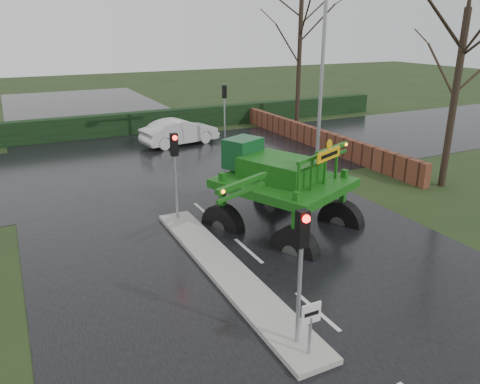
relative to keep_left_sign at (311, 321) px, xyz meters
name	(u,v)px	position (x,y,z in m)	size (l,w,h in m)	color
ground	(317,312)	(1.30, 1.50, -1.06)	(140.00, 140.00, 0.00)	black
road_main	(187,197)	(1.30, 11.50, -1.05)	(14.00, 80.00, 0.02)	black
road_cross	(149,163)	(1.30, 17.50, -1.05)	(80.00, 12.00, 0.02)	black
median_island	(226,270)	(0.00, 4.50, -0.97)	(1.20, 10.00, 0.16)	gray
hedge_row	(116,125)	(1.30, 25.50, -0.31)	(44.00, 0.90, 1.50)	black
brick_wall	(307,135)	(11.80, 17.50, -0.46)	(0.40, 20.00, 1.20)	#592D1E
keep_left_sign	(311,321)	(0.00, 0.00, 0.00)	(0.50, 0.07, 1.35)	gray
traffic_signal_near	(301,250)	(0.00, 0.49, 1.53)	(0.26, 0.33, 3.52)	gray
traffic_signal_mid	(175,158)	(0.00, 8.99, 1.53)	(0.26, 0.33, 3.52)	gray
traffic_signal_far	(224,99)	(7.80, 21.51, 1.53)	(0.26, 0.33, 3.52)	gray
street_light_right	(318,52)	(9.49, 13.50, 4.93)	(3.85, 0.30, 10.00)	gray
tree_right_near	(458,75)	(12.80, 7.50, 4.14)	(5.60, 5.60, 9.64)	black
tree_right_far	(300,37)	(14.30, 22.50, 5.44)	(7.00, 7.00, 12.05)	black
crop_sprayer	(291,191)	(2.58, 4.94, 1.09)	(7.52, 6.13, 4.54)	black
white_sedan	(180,145)	(4.35, 20.88, -1.06)	(1.74, 5.00, 1.65)	silver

